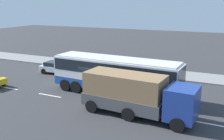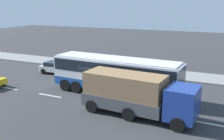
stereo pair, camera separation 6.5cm
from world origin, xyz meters
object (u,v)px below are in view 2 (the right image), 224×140
Objects in this scene: coach_bus at (116,72)px; car_white_minivan at (57,67)px; cargo_truck at (136,94)px; pedestrian_near_curb at (156,65)px.

car_white_minivan is (-9.15, 3.75, -1.31)m from coach_bus.
car_white_minivan is (-12.35, 7.18, -0.90)m from cargo_truck.
pedestrian_near_curb is (1.41, 7.87, -0.87)m from coach_bus.
pedestrian_near_curb is at bearing 19.50° from car_white_minivan.
pedestrian_near_curb is at bearing 82.43° from coach_bus.
coach_bus reaches higher than cargo_truck.
cargo_truck is 2.05× the size of car_white_minivan.
coach_bus is at bearing 67.56° from pedestrian_near_curb.
cargo_truck is 11.45m from pedestrian_near_curb.
car_white_minivan is at bearing 9.00° from pedestrian_near_curb.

